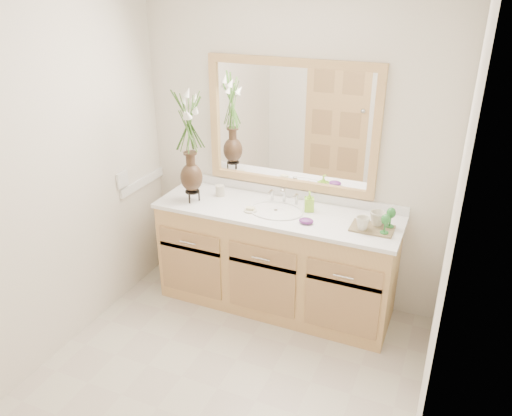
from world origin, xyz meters
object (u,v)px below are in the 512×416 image
at_px(tumbler, 220,191).
at_px(tray, 372,228).
at_px(flower_vase, 189,131).
at_px(soap_bottle, 309,202).

relative_size(tumbler, tray, 0.31).
relative_size(flower_vase, tumbler, 9.19).
xyz_separation_m(soap_bottle, tray, (0.49, -0.11, -0.06)).
relative_size(tumbler, soap_bottle, 0.65).
bearing_deg(soap_bottle, tray, -35.87).
relative_size(flower_vase, soap_bottle, 5.96).
bearing_deg(soap_bottle, tumbler, 157.97).
xyz_separation_m(flower_vase, tumbler, (0.15, 0.17, -0.51)).
xyz_separation_m(flower_vase, soap_bottle, (0.88, 0.18, -0.48)).
bearing_deg(tray, flower_vase, -176.94).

